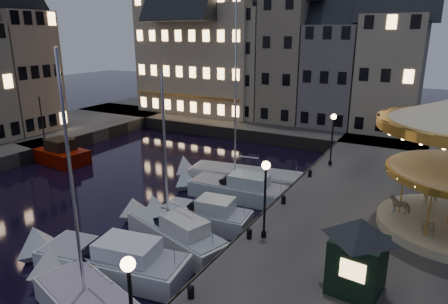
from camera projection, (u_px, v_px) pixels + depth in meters
The scene contains 28 objects.
ground at pixel (145, 235), 23.69m from camera, with size 160.00×160.00×0.00m, color black.
quay_east at pixel (412, 237), 22.11m from camera, with size 16.00×56.00×1.30m, color #474442.
quay_north at pixel (237, 122), 50.71m from camera, with size 44.00×12.00×1.30m, color #474442.
quaywall_e at pixel (277, 208), 25.79m from camera, with size 0.15×44.00×1.30m, color #47423A.
quaywall_n at pixel (229, 134), 44.75m from camera, with size 48.00×0.15×1.30m, color #47423A.
streetlamp_a at pixel (131, 301), 11.67m from camera, with size 0.44×0.44×4.17m.
streetlamp_b at pixel (265, 189), 20.07m from camera, with size 0.44×0.44×4.17m.
streetlamp_c at pixel (333, 132), 31.41m from camera, with size 0.44×0.44×4.17m.
bollard_a at pixel (191, 291), 16.00m from camera, with size 0.30×0.30×0.57m.
bollard_b at pixel (249, 233), 20.62m from camera, with size 0.30×0.30×0.57m.
bollard_c at pixel (284, 199), 24.82m from camera, with size 0.30×0.30×0.57m.
bollard_d at pixel (310, 173), 29.44m from camera, with size 0.30×0.30×0.57m.
townhouse_na at pixel (171, 61), 55.63m from camera, with size 5.50×8.00×12.80m.
townhouse_nb at pixel (204, 58), 52.97m from camera, with size 6.16×8.00×13.80m.
townhouse_nc at pixel (245, 55), 50.05m from camera, with size 6.82×8.00×14.80m.
townhouse_nd at pixel (289, 52), 47.26m from camera, with size 5.50×8.00×15.80m.
townhouse_ne at pixel (334, 67), 45.18m from camera, with size 6.16×8.00×12.80m.
townhouse_nf at pixel (392, 65), 42.26m from camera, with size 6.82×8.00×13.80m.
townhouse_wc at pixel (15, 63), 42.41m from camera, with size 8.80×5.50×14.20m.
hotel_corner at pixel (204, 46), 52.52m from camera, with size 17.60×9.00×16.80m.
motorboat_a at pixel (86, 303), 16.96m from camera, with size 7.40×4.23×12.29m.
motorboat_b at pixel (106, 260), 19.93m from camera, with size 8.76×3.82×2.15m.
motorboat_c at pixel (171, 231), 22.73m from camera, with size 7.93×4.21×10.61m.
motorboat_d at pixel (200, 216), 24.76m from camera, with size 6.68×2.77×2.15m.
motorboat_e at pixel (233, 189), 28.96m from camera, with size 8.16×2.73×2.15m.
motorboat_f at pixel (238, 177), 31.76m from camera, with size 10.01×3.81×13.24m.
red_fishing_boat at pixel (53, 153), 37.31m from camera, with size 8.26×3.64×6.10m.
ticket_kiosk at pixel (359, 242), 15.94m from camera, with size 3.17×3.17×3.71m.
Camera 1 is at (14.36, -16.39, 11.56)m, focal length 32.00 mm.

